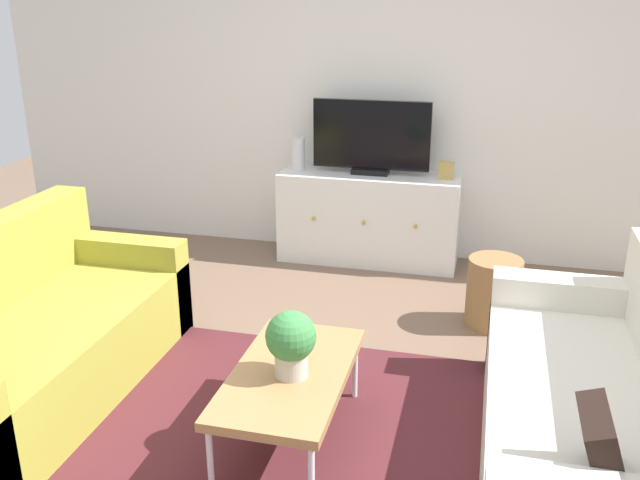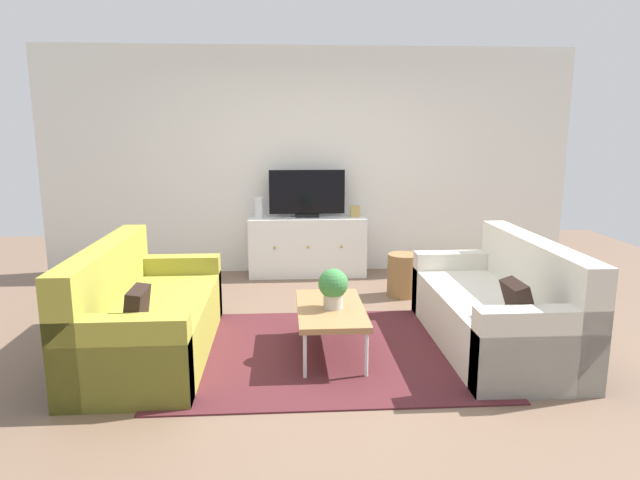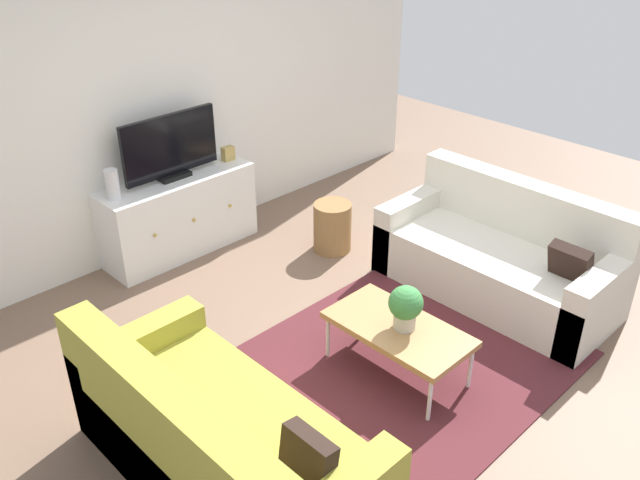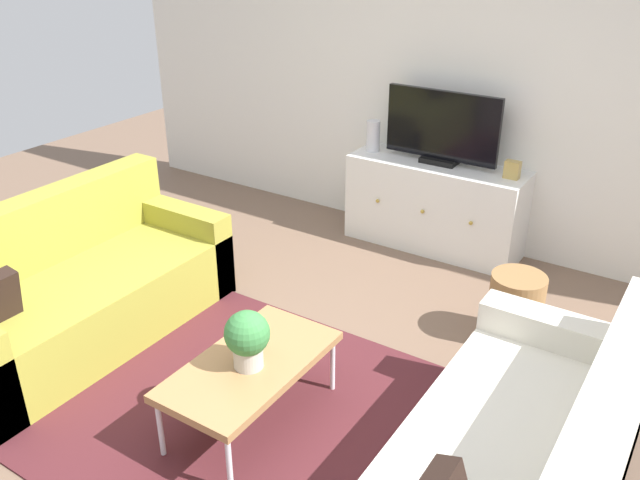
# 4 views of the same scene
# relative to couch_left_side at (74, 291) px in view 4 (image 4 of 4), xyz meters

# --- Properties ---
(ground_plane) EXTENTS (10.00, 10.00, 0.00)m
(ground_plane) POSITION_rel_couch_left_side_xyz_m (1.44, 0.10, -0.29)
(ground_plane) COLOR brown
(wall_back) EXTENTS (6.40, 0.12, 2.70)m
(wall_back) POSITION_rel_couch_left_side_xyz_m (1.44, 2.65, 1.06)
(wall_back) COLOR silver
(wall_back) RESTS_ON ground_plane
(area_rug) EXTENTS (2.50, 1.90, 0.01)m
(area_rug) POSITION_rel_couch_left_side_xyz_m (1.44, -0.05, -0.29)
(area_rug) COLOR #4C1E23
(area_rug) RESTS_ON ground_plane
(couch_left_side) EXTENTS (0.87, 1.87, 0.88)m
(couch_left_side) POSITION_rel_couch_left_side_xyz_m (0.00, 0.00, 0.00)
(couch_left_side) COLOR olive
(couch_left_side) RESTS_ON ground_plane
(coffee_table) EXTENTS (0.52, 0.97, 0.39)m
(coffee_table) POSITION_rel_couch_left_side_xyz_m (1.47, -0.07, 0.06)
(coffee_table) COLOR #A37547
(coffee_table) RESTS_ON ground_plane
(potted_plant) EXTENTS (0.23, 0.23, 0.31)m
(potted_plant) POSITION_rel_couch_left_side_xyz_m (1.49, -0.10, 0.27)
(potted_plant) COLOR #B7B2A8
(potted_plant) RESTS_ON coffee_table
(tv_console) EXTENTS (1.39, 0.47, 0.71)m
(tv_console) POSITION_rel_couch_left_side_xyz_m (1.40, 2.37, 0.06)
(tv_console) COLOR white
(tv_console) RESTS_ON ground_plane
(flat_screen_tv) EXTENTS (0.90, 0.16, 0.56)m
(flat_screen_tv) POSITION_rel_couch_left_side_xyz_m (1.40, 2.39, 0.69)
(flat_screen_tv) COLOR black
(flat_screen_tv) RESTS_ON tv_console
(glass_vase) EXTENTS (0.11, 0.11, 0.25)m
(glass_vase) POSITION_rel_couch_left_side_xyz_m (0.82, 2.37, 0.54)
(glass_vase) COLOR silver
(glass_vase) RESTS_ON tv_console
(mantel_clock) EXTENTS (0.11, 0.07, 0.13)m
(mantel_clock) POSITION_rel_couch_left_side_xyz_m (1.97, 2.37, 0.48)
(mantel_clock) COLOR tan
(mantel_clock) RESTS_ON tv_console
(wicker_basket) EXTENTS (0.34, 0.34, 0.45)m
(wicker_basket) POSITION_rel_couch_left_side_xyz_m (2.38, 1.43, -0.07)
(wicker_basket) COLOR olive
(wicker_basket) RESTS_ON ground_plane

